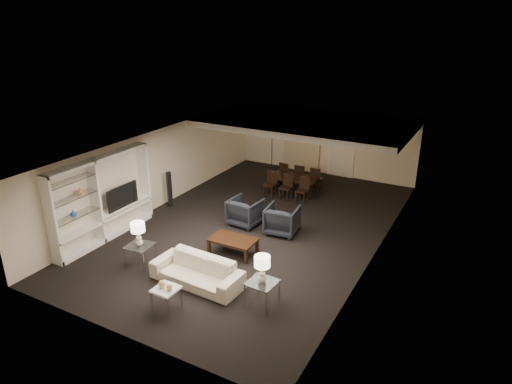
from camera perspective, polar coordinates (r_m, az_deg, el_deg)
The scene contains 35 objects.
floor at distance 13.46m, azimuth -0.00°, elevation -4.36°, with size 11.00×11.00×0.00m, color black.
ceiling at distance 12.56m, azimuth -0.00°, elevation 5.95°, with size 7.00×11.00×0.02m, color silver.
wall_back at distance 17.75m, azimuth 8.57°, elevation 6.20°, with size 7.00×0.02×2.50m, color beige.
wall_front at distance 9.01m, azimuth -17.25°, elevation -10.48°, with size 7.00×0.02×2.50m, color beige.
wall_left at distance 14.85m, azimuth -11.96°, elevation 2.91°, with size 0.02×11.00×2.50m, color beige.
wall_right at distance 11.82m, azimuth 15.09°, elevation -2.31°, with size 0.02×11.00×2.50m, color beige.
ceiling_soffit at distance 15.66m, azimuth 6.20°, elevation 8.60°, with size 7.00×4.00×0.20m, color silver.
curtains at distance 18.00m, azimuth 5.77°, elevation 6.39°, with size 1.50×0.12×2.40m, color beige.
door at distance 17.56m, azimuth 10.64°, elevation 5.23°, with size 0.90×0.05×2.10m, color silver.
painting at distance 17.06m, azimuth 15.22°, elevation 6.10°, with size 0.95×0.04×0.65m, color #142D38.
media_unit at distance 13.01m, azimuth -18.60°, elevation -0.83°, with size 0.38×3.40×2.35m, color white, non-canonical shape.
pendant_light at distance 15.67m, azimuth 7.15°, elevation 6.75°, with size 0.52×0.52×0.24m, color #D8591E.
sofa at distance 10.75m, azimuth -7.39°, elevation -9.82°, with size 2.18×0.85×0.64m, color beige.
coffee_table at distance 11.95m, azimuth -2.89°, elevation -6.79°, with size 1.20×0.70×0.43m, color black, non-canonical shape.
armchair_left at distance 13.45m, azimuth -1.33°, elevation -2.47°, with size 0.87×0.89×0.81m, color black.
armchair_right at distance 12.95m, azimuth 3.29°, elevation -3.50°, with size 0.87×0.89×0.81m, color black.
side_table_left at distance 11.74m, azimuth -14.21°, elevation -7.69°, with size 0.60×0.60×0.56m, color white, non-canonical shape.
side_table_right at distance 10.00m, azimuth 0.76°, elevation -12.52°, with size 0.60×0.60×0.56m, color silver, non-canonical shape.
table_lamp_left at distance 11.47m, azimuth -14.48°, elevation -5.11°, with size 0.34×0.34×0.62m, color beige, non-canonical shape.
table_lamp_right at distance 9.69m, azimuth 0.78°, elevation -9.63°, with size 0.34×0.34×0.62m, color beige, non-canonical shape.
marble_table at distance 10.07m, azimuth -11.09°, elevation -12.93°, with size 0.50×0.50×0.50m, color white, non-canonical shape.
gold_gourd_a at distance 9.95m, azimuth -11.69°, elevation -11.18°, with size 0.16×0.16×0.16m, color #DDBE75.
gold_gourd_b at distance 9.84m, azimuth -10.77°, elevation -11.57°, with size 0.14×0.14×0.14m, color #E1CA77.
television at distance 13.40m, azimuth -16.68°, elevation -0.44°, with size 0.15×1.11×0.64m, color black.
vase_blue at distance 12.43m, azimuth -21.88°, elevation -2.48°, with size 0.17×0.17×0.18m, color #274EAB.
vase_amber at distance 12.42m, azimuth -21.15°, elevation 0.14°, with size 0.18×0.18×0.18m, color #C18840.
floor_speaker at distance 14.93m, azimuth -10.76°, elevation 0.36°, with size 0.13×0.13×1.16m, color black.
dining_table at distance 15.90m, azimuth 4.71°, elevation 0.88°, with size 1.62×0.91×0.57m, color black.
chair_nl at distance 15.53m, azimuth 1.73°, elevation 0.99°, with size 0.39×0.39×0.85m, color black, non-canonical shape.
chair_nm at distance 15.29m, azimuth 3.73°, elevation 0.61°, with size 0.39×0.39×0.85m, color black, non-canonical shape.
chair_nr at distance 15.07m, azimuth 5.80°, elevation 0.21°, with size 0.39×0.39×0.85m, color black, non-canonical shape.
chair_fl at distance 16.64m, azimuth 3.76°, elevation 2.37°, with size 0.39×0.39×0.85m, color black, non-canonical shape.
chair_fm at distance 16.41m, azimuth 5.66°, elevation 2.03°, with size 0.39×0.39×0.85m, color black, non-canonical shape.
chair_fr at distance 16.20m, azimuth 7.61°, elevation 1.69°, with size 0.39×0.39×0.85m, color black, non-canonical shape.
floor_lamp at distance 18.40m, azimuth 2.01°, elevation 5.57°, with size 0.24×0.24×1.63m, color black, non-canonical shape.
Camera 1 is at (5.78, -10.63, 5.89)m, focal length 32.00 mm.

